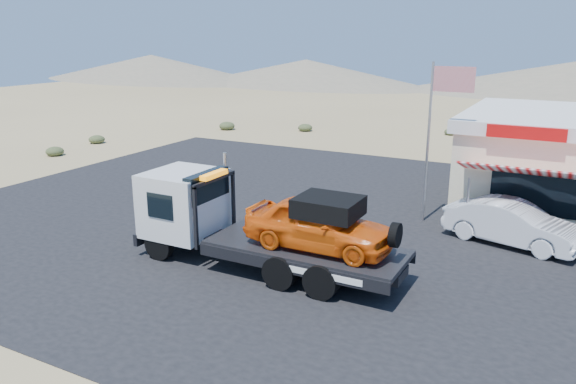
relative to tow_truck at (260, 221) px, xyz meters
The scene contains 7 objects.
ground 3.07m from the tow_truck, 122.20° to the left, with size 120.00×120.00×0.00m, color #8D7950.
asphalt_lot 5.50m from the tow_truck, 83.70° to the left, with size 32.00×24.00×0.02m, color black.
tow_truck is the anchor object (origin of this frame).
white_sedan 8.75m from the tow_truck, 40.95° to the left, with size 1.56×4.48×1.47m, color silver.
flagpole 7.94m from the tow_truck, 62.52° to the left, with size 1.55×0.10×6.00m.
desert_scrub 19.05m from the tow_truck, 146.66° to the left, with size 22.34×35.71×0.64m.
distant_hills 58.48m from the tow_truck, 101.03° to the left, with size 126.00×48.00×4.20m.
Camera 1 is at (9.70, -16.08, 7.00)m, focal length 35.00 mm.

